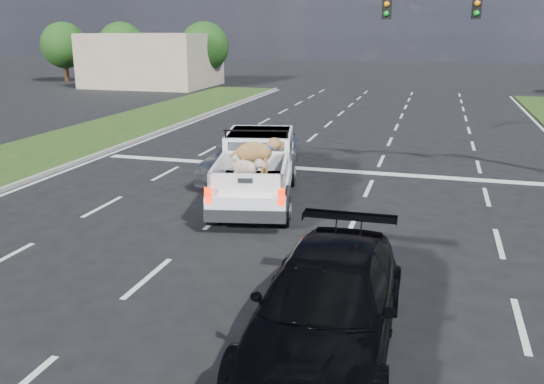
{
  "coord_description": "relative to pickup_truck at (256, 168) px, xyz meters",
  "views": [
    {
      "loc": [
        3.58,
        -9.58,
        4.86
      ],
      "look_at": [
        0.29,
        2.0,
        1.41
      ],
      "focal_mm": 38.0,
      "sensor_mm": 36.0,
      "label": 1
    }
  ],
  "objects": [
    {
      "name": "ground",
      "position": [
        1.24,
        -5.75,
        -0.98
      ],
      "size": [
        160.0,
        160.0,
        0.0
      ],
      "primitive_type": "plane",
      "color": "black",
      "rests_on": "ground"
    },
    {
      "name": "tree_far_b",
      "position": [
        -22.76,
        32.25,
        2.31
      ],
      "size": [
        4.2,
        4.2,
        5.4
      ],
      "color": "#332114",
      "rests_on": "ground"
    },
    {
      "name": "silver_sedan",
      "position": [
        -0.96,
        2.42,
        -0.14
      ],
      "size": [
        2.61,
        5.12,
        1.67
      ],
      "primitive_type": "imported",
      "rotation": [
        0.0,
        0.0,
        -0.14
      ],
      "color": "#BABDC2",
      "rests_on": "ground"
    },
    {
      "name": "building_left",
      "position": [
        -18.76,
        30.25,
        1.22
      ],
      "size": [
        10.0,
        8.0,
        4.4
      ],
      "primitive_type": "cube",
      "color": "#B8A78D",
      "rests_on": "ground"
    },
    {
      "name": "road_markings",
      "position": [
        1.24,
        0.81,
        -0.97
      ],
      "size": [
        17.75,
        60.0,
        0.01
      ],
      "color": "silver",
      "rests_on": "ground"
    },
    {
      "name": "pickup_truck",
      "position": [
        0.0,
        0.0,
        0.0
      ],
      "size": [
        3.08,
        5.83,
        2.08
      ],
      "rotation": [
        0.0,
        0.0,
        0.21
      ],
      "color": "black",
      "rests_on": "ground"
    },
    {
      "name": "tree_far_c",
      "position": [
        -14.76,
        32.25,
        2.31
      ],
      "size": [
        4.2,
        4.2,
        5.4
      ],
      "color": "#332114",
      "rests_on": "ground"
    },
    {
      "name": "curb_left",
      "position": [
        -7.81,
        0.25,
        -0.91
      ],
      "size": [
        0.15,
        60.0,
        0.14
      ],
      "primitive_type": "cube",
      "color": "gray",
      "rests_on": "ground"
    },
    {
      "name": "tree_far_a",
      "position": [
        -28.76,
        32.25,
        2.31
      ],
      "size": [
        4.2,
        4.2,
        5.4
      ],
      "color": "#332114",
      "rests_on": "ground"
    },
    {
      "name": "black_coupe",
      "position": [
        3.44,
        -7.4,
        -0.22
      ],
      "size": [
        2.2,
        5.26,
        1.52
      ],
      "primitive_type": "imported",
      "rotation": [
        0.0,
        0.0,
        0.01
      ],
      "color": "black",
      "rests_on": "ground"
    }
  ]
}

